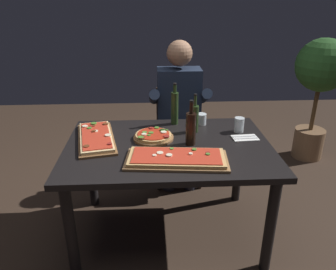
% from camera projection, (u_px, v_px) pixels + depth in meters
% --- Properties ---
extents(ground_plane, '(6.40, 6.40, 0.00)m').
position_uv_depth(ground_plane, '(168.00, 231.00, 2.54)').
color(ground_plane, '#38281E').
extents(dining_table, '(1.40, 0.96, 0.74)m').
position_uv_depth(dining_table, '(168.00, 157.00, 2.28)').
color(dining_table, black).
rests_on(dining_table, ground_plane).
extents(pizza_rectangular_front, '(0.65, 0.34, 0.05)m').
position_uv_depth(pizza_rectangular_front, '(177.00, 158.00, 2.02)').
color(pizza_rectangular_front, olive).
rests_on(pizza_rectangular_front, dining_table).
extents(pizza_rectangular_left, '(0.35, 0.60, 0.05)m').
position_uv_depth(pizza_rectangular_left, '(96.00, 137.00, 2.31)').
color(pizza_rectangular_left, brown).
rests_on(pizza_rectangular_left, dining_table).
extents(pizza_round_far, '(0.28, 0.28, 0.05)m').
position_uv_depth(pizza_round_far, '(153.00, 136.00, 2.33)').
color(pizza_round_far, brown).
rests_on(pizza_round_far, dining_table).
extents(wine_bottle_dark, '(0.06, 0.06, 0.33)m').
position_uv_depth(wine_bottle_dark, '(175.00, 107.00, 2.55)').
color(wine_bottle_dark, '#233819').
rests_on(wine_bottle_dark, dining_table).
extents(oil_bottle_amber, '(0.07, 0.07, 0.31)m').
position_uv_depth(oil_bottle_amber, '(191.00, 128.00, 2.20)').
color(oil_bottle_amber, black).
rests_on(oil_bottle_amber, dining_table).
extents(vinegar_bottle_green, '(0.06, 0.06, 0.29)m').
position_uv_depth(vinegar_bottle_green, '(195.00, 118.00, 2.41)').
color(vinegar_bottle_green, '#233819').
rests_on(vinegar_bottle_green, dining_table).
extents(tumbler_near_camera, '(0.07, 0.07, 0.11)m').
position_uv_depth(tumbler_near_camera, '(239.00, 126.00, 2.44)').
color(tumbler_near_camera, silver).
rests_on(tumbler_near_camera, dining_table).
extents(tumbler_far_side, '(0.08, 0.08, 0.09)m').
position_uv_depth(tumbler_far_side, '(201.00, 120.00, 2.58)').
color(tumbler_far_side, silver).
rests_on(tumbler_far_side, dining_table).
extents(napkin_cutlery_set, '(0.19, 0.12, 0.01)m').
position_uv_depth(napkin_cutlery_set, '(245.00, 138.00, 2.34)').
color(napkin_cutlery_set, white).
rests_on(napkin_cutlery_set, dining_table).
extents(diner_chair, '(0.44, 0.44, 0.87)m').
position_uv_depth(diner_chair, '(178.00, 130.00, 3.14)').
color(diner_chair, black).
rests_on(diner_chair, ground_plane).
extents(seated_diner, '(0.53, 0.41, 1.33)m').
position_uv_depth(seated_diner, '(179.00, 109.00, 2.92)').
color(seated_diner, '#23232D').
rests_on(seated_diner, ground_plane).
extents(potted_plant_corner, '(0.53, 0.53, 1.29)m').
position_uv_depth(potted_plant_corner, '(320.00, 80.00, 3.35)').
color(potted_plant_corner, '#846042').
rests_on(potted_plant_corner, ground_plane).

